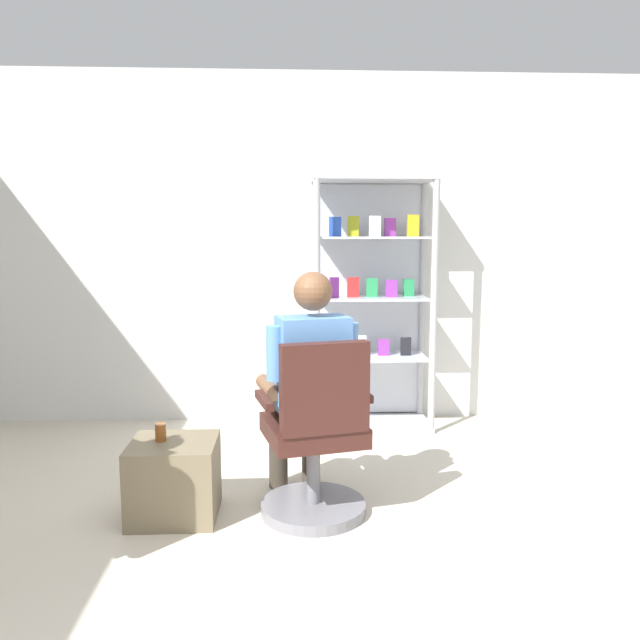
# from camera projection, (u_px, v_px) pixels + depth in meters

# --- Properties ---
(back_wall) EXTENTS (6.00, 0.10, 2.70)m
(back_wall) POSITION_uv_depth(u_px,v_px,m) (317.00, 250.00, 4.91)
(back_wall) COLOR silver
(back_wall) RESTS_ON ground
(display_cabinet_main) EXTENTS (0.90, 0.45, 1.90)m
(display_cabinet_main) POSITION_uv_depth(u_px,v_px,m) (371.00, 301.00, 4.75)
(display_cabinet_main) COLOR #B7B7BC
(display_cabinet_main) RESTS_ON ground
(office_chair) EXTENTS (0.61, 0.58, 0.96)m
(office_chair) POSITION_uv_depth(u_px,v_px,m) (316.00, 445.00, 3.22)
(office_chair) COLOR slate
(office_chair) RESTS_ON ground
(seated_shopkeeper) EXTENTS (0.55, 0.62, 1.29)m
(seated_shopkeeper) POSITION_uv_depth(u_px,v_px,m) (308.00, 378.00, 3.33)
(seated_shopkeeper) COLOR #3F382D
(seated_shopkeeper) RESTS_ON ground
(storage_crate) EXTENTS (0.45, 0.41, 0.41)m
(storage_crate) POSITION_uv_depth(u_px,v_px,m) (174.00, 479.00, 3.27)
(storage_crate) COLOR #72664C
(storage_crate) RESTS_ON ground
(tea_glass) EXTENTS (0.06, 0.06, 0.09)m
(tea_glass) POSITION_uv_depth(u_px,v_px,m) (161.00, 432.00, 3.25)
(tea_glass) COLOR brown
(tea_glass) RESTS_ON storage_crate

